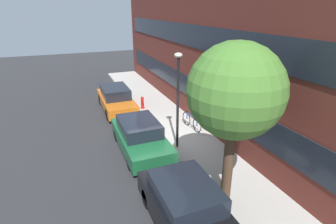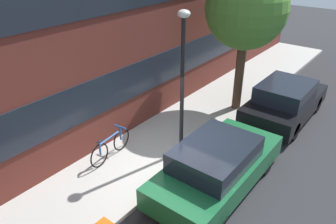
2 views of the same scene
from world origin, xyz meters
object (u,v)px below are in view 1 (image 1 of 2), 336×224
at_px(parked_car_orange, 116,99).
at_px(parked_car_black, 187,207).
at_px(bicycle, 192,121).
at_px(street_tree, 235,92).
at_px(fire_hydrant, 142,102).
at_px(lamp_post, 178,91).
at_px(parked_car_green, 140,136).

bearing_deg(parked_car_orange, parked_car_black, -0.00).
relative_size(bicycle, street_tree, 0.33).
xyz_separation_m(fire_hydrant, lamp_post, (5.10, 0.06, 2.20)).
xyz_separation_m(bicycle, lamp_post, (1.43, -1.42, 2.17)).
xyz_separation_m(parked_car_orange, parked_car_green, (5.23, 0.00, -0.03)).
height_order(parked_car_black, bicycle, parked_car_black).
relative_size(parked_car_orange, parked_car_black, 1.10).
xyz_separation_m(parked_car_orange, lamp_post, (5.78, 1.51, 2.00)).
height_order(parked_car_black, street_tree, street_tree).
distance_m(fire_hydrant, lamp_post, 5.55).
distance_m(parked_car_black, fire_hydrant, 9.33).
xyz_separation_m(parked_car_green, lamp_post, (0.56, 1.51, 2.03)).
distance_m(bicycle, lamp_post, 2.96).
height_order(parked_car_green, parked_car_black, parked_car_black).
relative_size(parked_car_orange, parked_car_green, 1.05).
bearing_deg(street_tree, parked_car_orange, -170.35).
height_order(fire_hydrant, lamp_post, lamp_post).
bearing_deg(parked_car_black, street_tree, 106.94).
bearing_deg(fire_hydrant, parked_car_black, -8.95).
distance_m(parked_car_orange, parked_car_black, 9.91).
bearing_deg(fire_hydrant, parked_car_orange, -115.28).
bearing_deg(parked_car_black, bicycle, 152.21).
relative_size(parked_car_green, lamp_post, 1.01).
height_order(parked_car_orange, lamp_post, lamp_post).
bearing_deg(parked_car_green, parked_car_black, -0.00).
height_order(fire_hydrant, bicycle, bicycle).
bearing_deg(street_tree, parked_car_black, -73.06).
distance_m(parked_car_orange, parked_car_green, 5.23).
relative_size(parked_car_orange, fire_hydrant, 5.90).
distance_m(parked_car_orange, lamp_post, 6.30).
relative_size(street_tree, lamp_post, 1.21).
distance_m(parked_car_green, parked_car_black, 4.68).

